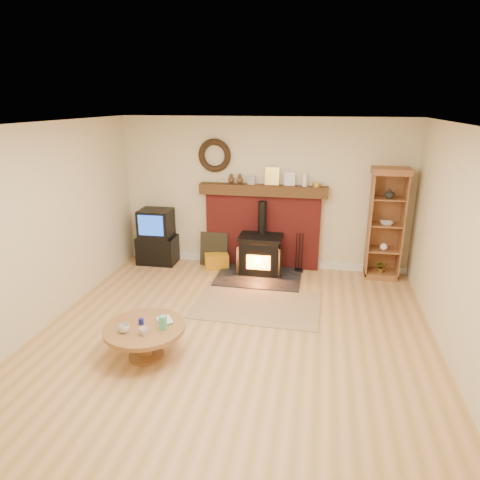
% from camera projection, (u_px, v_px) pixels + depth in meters
% --- Properties ---
extents(ground, '(5.50, 5.50, 0.00)m').
position_uv_depth(ground, '(231.00, 344.00, 5.25)').
color(ground, '#B38B4A').
rests_on(ground, ground).
extents(room_shell, '(5.02, 5.52, 2.61)m').
position_uv_depth(room_shell, '(231.00, 206.00, 4.81)').
color(room_shell, beige).
rests_on(room_shell, ground).
extents(chimney_breast, '(2.20, 0.22, 1.78)m').
position_uv_depth(chimney_breast, '(263.00, 223.00, 7.49)').
color(chimney_breast, maroon).
rests_on(chimney_breast, ground).
extents(wood_stove, '(1.40, 1.00, 1.24)m').
position_uv_depth(wood_stove, '(260.00, 256.00, 7.26)').
color(wood_stove, black).
rests_on(wood_stove, ground).
extents(area_rug, '(1.86, 1.30, 0.01)m').
position_uv_depth(area_rug, '(257.00, 304.00, 6.26)').
color(area_rug, olive).
rests_on(area_rug, ground).
extents(tv_unit, '(0.69, 0.50, 1.00)m').
position_uv_depth(tv_unit, '(157.00, 238.00, 7.75)').
color(tv_unit, black).
rests_on(tv_unit, ground).
extents(curio_cabinet, '(0.59, 0.43, 1.84)m').
position_uv_depth(curio_cabinet, '(386.00, 224.00, 6.98)').
color(curio_cabinet, brown).
rests_on(curio_cabinet, ground).
extents(firelog_box, '(0.47, 0.38, 0.26)m').
position_uv_depth(firelog_box, '(217.00, 261.00, 7.59)').
color(firelog_box, '#D2DF1A').
rests_on(firelog_box, ground).
extents(leaning_painting, '(0.50, 0.13, 0.60)m').
position_uv_depth(leaning_painting, '(214.00, 249.00, 7.69)').
color(leaning_painting, black).
rests_on(leaning_painting, ground).
extents(fire_tools, '(0.16, 0.16, 0.70)m').
position_uv_depth(fire_tools, '(299.00, 264.00, 7.43)').
color(fire_tools, black).
rests_on(fire_tools, ground).
extents(coffee_table, '(0.93, 0.93, 0.56)m').
position_uv_depth(coffee_table, '(145.00, 332.00, 4.89)').
color(coffee_table, brown).
rests_on(coffee_table, ground).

